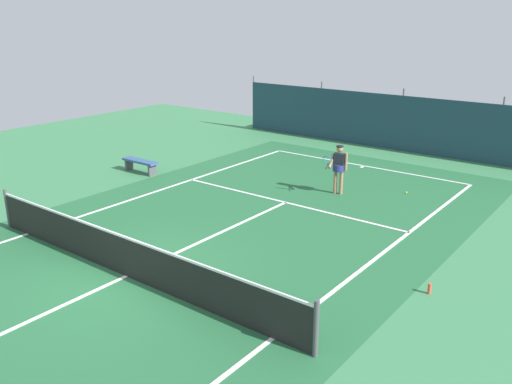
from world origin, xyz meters
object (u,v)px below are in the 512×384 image
Objects in this scene: courtside_bench at (140,163)px; water_bottle at (429,289)px; tennis_net at (125,256)px; tennis_ball_near_player at (406,193)px; tennis_player at (339,166)px.

courtside_bench is 12.35m from water_bottle.
tennis_ball_near_player is (2.68, 9.63, -0.48)m from tennis_net.
tennis_player is at bearing 17.63° from courtside_bench.
tennis_net is 10.00m from tennis_ball_near_player.
tennis_net is 153.33× the size of tennis_ball_near_player.
tennis_ball_near_player is 9.73m from courtside_bench.
tennis_net is at bearing -149.53° from water_bottle.
water_bottle is at bearing 121.86° from tennis_player.
tennis_net is 8.66m from courtside_bench.
water_bottle is (4.92, -4.80, -0.84)m from tennis_player.
tennis_ball_near_player is 6.95m from water_bottle.
tennis_net reaches higher than courtside_bench.
courtside_bench is at bearing -157.64° from tennis_ball_near_player.
water_bottle reaches higher than tennis_ball_near_player.
tennis_player is at bearing -142.06° from tennis_ball_near_player.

